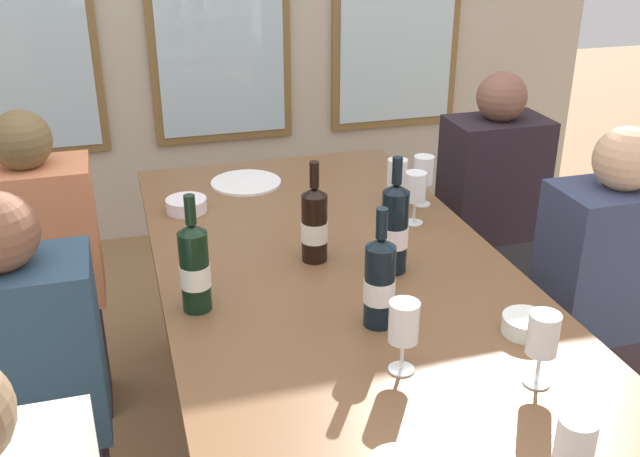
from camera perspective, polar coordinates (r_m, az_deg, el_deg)
dining_table at (r=2.07m, az=2.09°, el=-6.08°), size 0.99×2.15×0.74m
white_plate_0 at (r=2.74m, az=-5.71°, el=3.53°), size 0.26×0.26×0.01m
wine_bottle_0 at (r=1.89m, az=-9.61°, el=-2.93°), size 0.08×0.08×0.31m
wine_bottle_1 at (r=1.81m, az=4.60°, el=-4.10°), size 0.08×0.08×0.31m
wine_bottle_2 at (r=2.12m, az=-0.43°, el=0.36°), size 0.08×0.08×0.30m
wine_bottle_3 at (r=2.06m, az=5.75°, el=0.05°), size 0.08×0.08×0.34m
tasting_bowl_0 at (r=1.88m, az=15.56°, el=-7.13°), size 0.12×0.12×0.04m
tasting_bowl_1 at (r=2.52m, az=-10.22°, el=1.79°), size 0.14×0.14×0.04m
wine_glass_0 at (r=1.64m, az=6.45°, el=-7.28°), size 0.07×0.07×0.17m
wine_glass_1 at (r=2.37m, az=7.35°, el=3.10°), size 0.07×0.07×0.17m
wine_glass_2 at (r=1.39m, az=19.00°, el=-15.42°), size 0.07×0.07×0.17m
wine_glass_3 at (r=1.66m, az=16.74°, el=-8.01°), size 0.07×0.07×0.17m
wine_glass_4 at (r=2.52m, az=7.96°, el=4.38°), size 0.07×0.07×0.17m
wine_glass_5 at (r=2.48m, az=5.95°, el=4.05°), size 0.07×0.07×0.17m
seated_person_0 at (r=2.67m, az=-20.36°, el=-3.67°), size 0.38×0.24×1.11m
seated_person_1 at (r=3.06m, az=12.88°, el=0.92°), size 0.38×0.24×1.11m
seated_person_2 at (r=2.07m, az=-21.27°, el=-12.63°), size 0.38×0.24×1.11m
seated_person_3 at (r=2.52m, az=20.68°, el=-5.57°), size 0.38×0.24×1.11m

